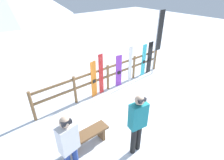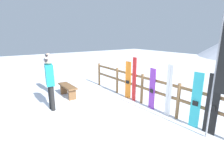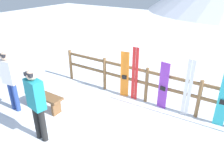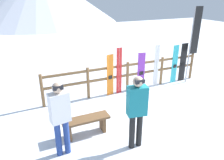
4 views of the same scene
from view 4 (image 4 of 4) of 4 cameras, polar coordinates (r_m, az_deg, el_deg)
ground_plane at (r=6.56m, az=12.85°, el=-9.71°), size 40.00×40.00×0.00m
fence at (r=7.87m, az=4.09°, el=1.68°), size 6.09×0.10×1.09m
bench at (r=5.61m, az=-6.82°, el=-11.00°), size 1.20×0.36×0.48m
person_white at (r=4.74m, az=-13.40°, el=-8.64°), size 0.44×0.29×1.73m
person_teal at (r=4.86m, az=6.49°, el=-7.14°), size 0.46×0.31×1.76m
snowboard_orange at (r=7.51m, az=-0.49°, el=1.26°), size 0.26×0.09×1.46m
ski_pair_red at (r=7.61m, az=1.86°, el=2.35°), size 0.19×0.02×1.66m
snowboard_purple at (r=8.07m, az=7.60°, el=2.27°), size 0.27×0.09×1.38m
ski_pair_white at (r=8.39m, az=11.50°, el=3.62°), size 0.19×0.02×1.60m
snowboard_cyan at (r=8.92m, az=16.04°, el=3.98°), size 0.26×0.07×1.52m
snowboard_black_stripe at (r=9.18m, az=18.03°, el=4.35°), size 0.30×0.06×1.55m
rental_flag at (r=8.91m, az=20.61°, el=10.51°), size 0.40×0.04×2.92m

